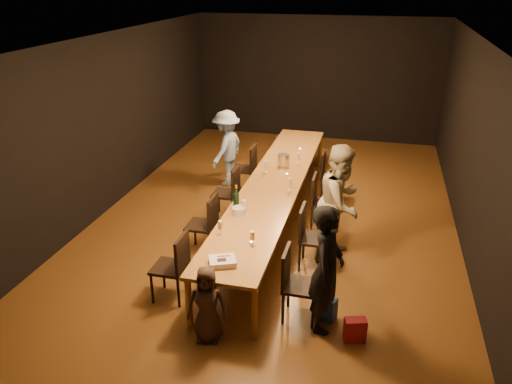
% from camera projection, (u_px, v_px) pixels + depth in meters
% --- Properties ---
extents(ground, '(10.00, 10.00, 0.00)m').
position_uv_depth(ground, '(274.00, 223.00, 8.50)').
color(ground, '#472811').
rests_on(ground, ground).
extents(room_shell, '(6.04, 10.04, 3.02)m').
position_uv_depth(room_shell, '(275.00, 103.00, 7.66)').
color(room_shell, black).
rests_on(room_shell, ground).
extents(table, '(0.90, 6.00, 0.75)m').
position_uv_depth(table, '(274.00, 185.00, 8.22)').
color(table, '#93602A').
rests_on(table, ground).
extents(chair_right_0, '(0.42, 0.42, 0.93)m').
position_uv_depth(chair_right_0, '(301.00, 285.00, 5.99)').
color(chair_right_0, black).
rests_on(chair_right_0, ground).
extents(chair_right_1, '(0.42, 0.42, 0.93)m').
position_uv_depth(chair_right_1, '(315.00, 238.00, 7.06)').
color(chair_right_1, black).
rests_on(chair_right_1, ground).
extents(chair_right_2, '(0.42, 0.42, 0.93)m').
position_uv_depth(chair_right_2, '(325.00, 203.00, 8.12)').
color(chair_right_2, black).
rests_on(chair_right_2, ground).
extents(chair_right_3, '(0.42, 0.42, 0.93)m').
position_uv_depth(chair_right_3, '(333.00, 176.00, 9.19)').
color(chair_right_3, black).
rests_on(chair_right_3, ground).
extents(chair_left_0, '(0.42, 0.42, 0.93)m').
position_uv_depth(chair_left_0, '(169.00, 267.00, 6.37)').
color(chair_left_0, black).
rests_on(chair_left_0, ground).
extents(chair_left_1, '(0.42, 0.42, 0.93)m').
position_uv_depth(chair_left_1, '(201.00, 224.00, 7.44)').
color(chair_left_1, black).
rests_on(chair_left_1, ground).
extents(chair_left_2, '(0.42, 0.42, 0.93)m').
position_uv_depth(chair_left_2, '(225.00, 193.00, 8.50)').
color(chair_left_2, black).
rests_on(chair_left_2, ground).
extents(chair_left_3, '(0.42, 0.42, 0.93)m').
position_uv_depth(chair_left_3, '(244.00, 168.00, 9.57)').
color(chair_left_3, black).
rests_on(chair_left_3, ground).
extents(woman_birthday, '(0.41, 0.60, 1.59)m').
position_uv_depth(woman_birthday, '(327.00, 269.00, 5.72)').
color(woman_birthday, black).
rests_on(woman_birthday, ground).
extents(woman_tan, '(0.92, 1.02, 1.74)m').
position_uv_depth(woman_tan, '(341.00, 203.00, 7.19)').
color(woman_tan, '#B8AD8A').
rests_on(woman_tan, ground).
extents(man_blue, '(0.73, 1.06, 1.50)m').
position_uv_depth(man_blue, '(227.00, 148.00, 9.80)').
color(man_blue, '#88ABD3').
rests_on(man_blue, ground).
extents(child, '(0.50, 0.37, 0.95)m').
position_uv_depth(child, '(207.00, 304.00, 5.63)').
color(child, '#3C2A21').
rests_on(child, ground).
extents(gift_bag_red, '(0.28, 0.20, 0.29)m').
position_uv_depth(gift_bag_red, '(355.00, 330.00, 5.73)').
color(gift_bag_red, red).
rests_on(gift_bag_red, ground).
extents(gift_bag_blue, '(0.27, 0.23, 0.30)m').
position_uv_depth(gift_bag_blue, '(326.00, 308.00, 6.09)').
color(gift_bag_blue, '#23539B').
rests_on(gift_bag_blue, ground).
extents(birthday_cake, '(0.38, 0.35, 0.07)m').
position_uv_depth(birthday_cake, '(222.00, 261.00, 5.88)').
color(birthday_cake, white).
rests_on(birthday_cake, table).
extents(plate_stack, '(0.24, 0.24, 0.11)m').
position_uv_depth(plate_stack, '(239.00, 211.00, 7.09)').
color(plate_stack, silver).
rests_on(plate_stack, table).
extents(champagne_bottle, '(0.09, 0.09, 0.36)m').
position_uv_depth(champagne_bottle, '(236.00, 197.00, 7.22)').
color(champagne_bottle, black).
rests_on(champagne_bottle, table).
extents(ice_bucket, '(0.26, 0.26, 0.22)m').
position_uv_depth(ice_bucket, '(284.00, 160.00, 8.83)').
color(ice_bucket, silver).
rests_on(ice_bucket, table).
extents(wineglass_0, '(0.06, 0.06, 0.21)m').
position_uv_depth(wineglass_0, '(220.00, 228.00, 6.50)').
color(wineglass_0, beige).
rests_on(wineglass_0, table).
extents(wineglass_1, '(0.06, 0.06, 0.21)m').
position_uv_depth(wineglass_1, '(252.00, 239.00, 6.25)').
color(wineglass_1, beige).
rests_on(wineglass_1, table).
extents(wineglass_2, '(0.06, 0.06, 0.21)m').
position_uv_depth(wineglass_2, '(244.00, 207.00, 7.10)').
color(wineglass_2, silver).
rests_on(wineglass_2, table).
extents(wineglass_3, '(0.06, 0.06, 0.21)m').
position_uv_depth(wineglass_3, '(289.00, 184.00, 7.86)').
color(wineglass_3, beige).
rests_on(wineglass_3, table).
extents(wineglass_4, '(0.06, 0.06, 0.21)m').
position_uv_depth(wineglass_4, '(266.00, 167.00, 8.56)').
color(wineglass_4, silver).
rests_on(wineglass_4, table).
extents(wineglass_5, '(0.06, 0.06, 0.21)m').
position_uv_depth(wineglass_5, '(298.00, 159.00, 8.94)').
color(wineglass_5, silver).
rests_on(wineglass_5, table).
extents(tealight_near, '(0.05, 0.05, 0.03)m').
position_uv_depth(tealight_near, '(251.00, 243.00, 6.32)').
color(tealight_near, '#B2B7B2').
rests_on(tealight_near, table).
extents(tealight_mid, '(0.05, 0.05, 0.03)m').
position_uv_depth(tealight_mid, '(287.00, 175.00, 8.46)').
color(tealight_mid, '#B2B7B2').
rests_on(tealight_mid, table).
extents(tealight_far, '(0.05, 0.05, 0.03)m').
position_uv_depth(tealight_far, '(300.00, 150.00, 9.67)').
color(tealight_far, '#B2B7B2').
rests_on(tealight_far, table).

